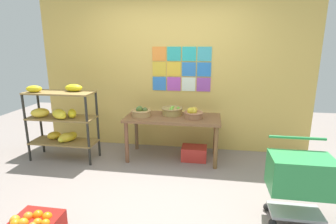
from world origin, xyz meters
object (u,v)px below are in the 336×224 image
fruit_basket_back_left (141,112)px  produce_crate_under_table (194,153)px  shopping_cart (300,177)px  display_table (173,122)px  fruit_basket_left (172,111)px  fruit_basket_right (193,114)px  banana_shelf_unit (61,119)px

fruit_basket_back_left → produce_crate_under_table: 1.06m
produce_crate_under_table → shopping_cart: bearing=-50.1°
display_table → shopping_cart: size_ratio=1.72×
fruit_basket_back_left → produce_crate_under_table: bearing=1.7°
fruit_basket_left → fruit_basket_back_left: (-0.47, -0.15, -0.00)m
produce_crate_under_table → fruit_basket_right: bearing=-157.9°
banana_shelf_unit → shopping_cart: banana_shelf_unit is taller
fruit_basket_left → produce_crate_under_table: size_ratio=0.87×
fruit_basket_right → banana_shelf_unit: bearing=-172.3°
fruit_basket_right → produce_crate_under_table: fruit_basket_right is taller
fruit_basket_left → fruit_basket_back_left: bearing=-162.3°
display_table → shopping_cart: (1.47, -1.36, -0.10)m
fruit_basket_back_left → fruit_basket_right: bearing=0.9°
banana_shelf_unit → shopping_cart: (3.18, -1.06, -0.17)m
display_table → shopping_cart: 2.00m
banana_shelf_unit → fruit_basket_right: 2.04m
banana_shelf_unit → display_table: 1.73m
display_table → fruit_basket_left: fruit_basket_left is taller
fruit_basket_back_left → shopping_cart: 2.38m
shopping_cart → produce_crate_under_table: bearing=137.2°
fruit_basket_back_left → produce_crate_under_table: (0.84, 0.02, -0.64)m
banana_shelf_unit → display_table: size_ratio=0.82×
fruit_basket_left → display_table: bearing=-77.0°
banana_shelf_unit → fruit_basket_left: bearing=13.8°
display_table → fruit_basket_back_left: fruit_basket_back_left is taller
banana_shelf_unit → fruit_basket_right: banana_shelf_unit is taller
banana_shelf_unit → fruit_basket_back_left: banana_shelf_unit is taller
fruit_basket_back_left → shopping_cart: shopping_cart is taller
display_table → fruit_basket_back_left: 0.52m
fruit_basket_right → produce_crate_under_table: bearing=22.1°
fruit_basket_right → shopping_cart: 1.78m
display_table → fruit_basket_left: 0.19m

